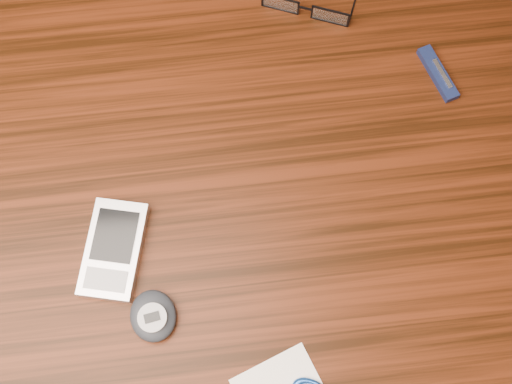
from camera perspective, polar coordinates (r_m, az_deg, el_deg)
ground at (r=1.51m, az=-1.49°, el=-10.50°), size 3.80×3.80×0.00m
desk at (r=0.87m, az=-2.54°, el=-4.20°), size 1.00×0.70×0.75m
eyeglasses at (r=0.89m, az=4.52°, el=16.16°), size 0.16×0.16×0.03m
pda_phone at (r=0.77m, az=-12.54°, el=-5.00°), size 0.09×0.13×0.02m
pedometer at (r=0.75m, az=-9.14°, el=-10.82°), size 0.06×0.07×0.02m
pocket_knife at (r=0.88m, az=15.86°, el=10.10°), size 0.04×0.08×0.01m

